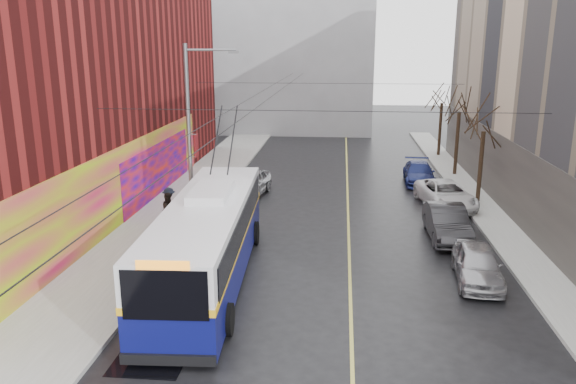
# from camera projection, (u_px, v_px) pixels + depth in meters

# --- Properties ---
(ground) EXTENTS (140.00, 140.00, 0.00)m
(ground) POSITION_uv_depth(u_px,v_px,m) (305.00, 332.00, 18.05)
(ground) COLOR black
(ground) RESTS_ON ground
(sidewalk_left) EXTENTS (4.00, 60.00, 0.15)m
(sidewalk_left) POSITION_uv_depth(u_px,v_px,m) (172.00, 214.00, 30.32)
(sidewalk_left) COLOR gray
(sidewalk_left) RESTS_ON ground
(sidewalk_right) EXTENTS (2.00, 60.00, 0.15)m
(sidewalk_right) POSITION_uv_depth(u_px,v_px,m) (495.00, 223.00, 28.75)
(sidewalk_right) COLOR gray
(sidewalk_right) RESTS_ON ground
(lane_line) EXTENTS (0.12, 50.00, 0.01)m
(lane_line) POSITION_uv_depth(u_px,v_px,m) (348.00, 209.00, 31.39)
(lane_line) COLOR #BFB74C
(lane_line) RESTS_ON ground
(building_left) EXTENTS (12.11, 36.00, 14.00)m
(building_left) POSITION_uv_depth(u_px,v_px,m) (36.00, 81.00, 31.20)
(building_left) COLOR #4F100F
(building_left) RESTS_ON ground
(building_far) EXTENTS (20.50, 12.10, 18.00)m
(building_far) POSITION_uv_depth(u_px,v_px,m) (277.00, 43.00, 59.59)
(building_far) COLOR gray
(building_far) RESTS_ON ground
(streetlight_pole) EXTENTS (2.65, 0.60, 9.00)m
(streetlight_pole) POSITION_uv_depth(u_px,v_px,m) (192.00, 132.00, 27.00)
(streetlight_pole) COLOR slate
(streetlight_pole) RESTS_ON ground
(catenary_wires) EXTENTS (18.00, 60.00, 0.22)m
(catenary_wires) POSITION_uv_depth(u_px,v_px,m) (277.00, 95.00, 30.90)
(catenary_wires) COLOR black
(tree_near) EXTENTS (3.20, 3.20, 6.40)m
(tree_near) POSITION_uv_depth(u_px,v_px,m) (485.00, 118.00, 31.35)
(tree_near) COLOR black
(tree_near) RESTS_ON ground
(tree_mid) EXTENTS (3.20, 3.20, 6.68)m
(tree_mid) POSITION_uv_depth(u_px,v_px,m) (460.00, 100.00, 38.01)
(tree_mid) COLOR black
(tree_mid) RESTS_ON ground
(tree_far) EXTENTS (3.20, 3.20, 6.57)m
(tree_far) POSITION_uv_depth(u_px,v_px,m) (443.00, 93.00, 44.77)
(tree_far) COLOR black
(tree_far) RESTS_ON ground
(puddle) EXTENTS (2.10, 3.63, 0.01)m
(puddle) POSITION_uv_depth(u_px,v_px,m) (159.00, 345.00, 17.24)
(puddle) COLOR black
(puddle) RESTS_ON ground
(pigeons_flying) EXTENTS (2.02, 1.93, 1.51)m
(pigeons_flying) POSITION_uv_depth(u_px,v_px,m) (255.00, 90.00, 27.40)
(pigeons_flying) COLOR slate
(trolleybus) EXTENTS (3.52, 13.07, 6.13)m
(trolleybus) POSITION_uv_depth(u_px,v_px,m) (208.00, 239.00, 21.59)
(trolleybus) COLOR #0A0D50
(trolleybus) RESTS_ON ground
(parked_car_a) EXTENTS (1.99, 4.28, 1.42)m
(parked_car_a) POSITION_uv_depth(u_px,v_px,m) (477.00, 264.00, 21.71)
(parked_car_a) COLOR #A4A4A8
(parked_car_a) RESTS_ON ground
(parked_car_b) EXTENTS (1.70, 4.81, 1.58)m
(parked_car_b) POSITION_uv_depth(u_px,v_px,m) (447.00, 223.00, 26.50)
(parked_car_b) COLOR #252527
(parked_car_b) RESTS_ON ground
(parked_car_c) EXTENTS (3.26, 5.54, 1.45)m
(parked_car_c) POSITION_uv_depth(u_px,v_px,m) (446.00, 194.00, 31.73)
(parked_car_c) COLOR silver
(parked_car_c) RESTS_ON ground
(parked_car_d) EXTENTS (2.13, 4.81, 1.37)m
(parked_car_d) POSITION_uv_depth(u_px,v_px,m) (419.00, 173.00, 37.13)
(parked_car_d) COLOR navy
(parked_car_d) RESTS_ON ground
(following_car) EXTENTS (2.59, 4.89, 1.59)m
(following_car) POSITION_uv_depth(u_px,v_px,m) (249.00, 183.00, 33.94)
(following_car) COLOR #9C9CA0
(following_car) RESTS_ON ground
(pedestrian_a) EXTENTS (0.39, 0.57, 1.52)m
(pedestrian_a) POSITION_uv_depth(u_px,v_px,m) (180.00, 214.00, 27.51)
(pedestrian_a) COLOR black
(pedestrian_a) RESTS_ON sidewalk_left
(pedestrian_b) EXTENTS (0.99, 1.08, 1.80)m
(pedestrian_b) POSITION_uv_depth(u_px,v_px,m) (169.00, 210.00, 27.55)
(pedestrian_b) COLOR black
(pedestrian_b) RESTS_ON sidewalk_left
(pedestrian_c) EXTENTS (1.10, 1.31, 1.76)m
(pedestrian_c) POSITION_uv_depth(u_px,v_px,m) (169.00, 204.00, 28.63)
(pedestrian_c) COLOR black
(pedestrian_c) RESTS_ON sidewalk_left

